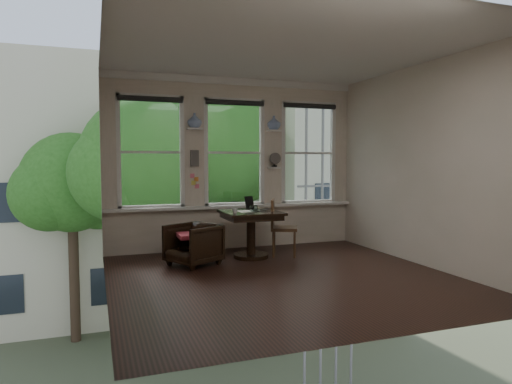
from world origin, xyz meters
name	(u,v)px	position (x,y,z in m)	size (l,w,h in m)	color
ground	(283,277)	(0.00, 0.00, 0.00)	(4.50, 4.50, 0.00)	black
ceiling	(284,49)	(0.00, 0.00, 3.00)	(4.50, 4.50, 0.00)	silver
wall_back	(234,164)	(0.00, 2.25, 1.50)	(4.50, 4.50, 0.00)	silver
wall_front	(386,168)	(0.00, -2.25, 1.50)	(4.50, 4.50, 0.00)	silver
wall_left	(103,166)	(-2.25, 0.00, 1.50)	(4.50, 4.50, 0.00)	silver
wall_right	(423,165)	(2.25, 0.00, 1.50)	(4.50, 4.50, 0.00)	silver
window_left	(151,152)	(-1.45, 2.25, 1.70)	(1.10, 0.12, 1.90)	white
window_center	(234,153)	(0.00, 2.25, 1.70)	(1.10, 0.12, 1.90)	white
window_right	(308,153)	(1.45, 2.25, 1.70)	(1.10, 0.12, 1.90)	white
shelf_left	(195,129)	(-0.72, 2.15, 2.10)	(0.26, 0.16, 0.03)	white
shelf_right	(274,131)	(0.72, 2.15, 2.10)	(0.26, 0.16, 0.03)	white
intercom	(195,158)	(-0.72, 2.18, 1.60)	(0.14, 0.06, 0.28)	#59544F
sticky_notes	(195,179)	(-0.72, 2.19, 1.25)	(0.16, 0.01, 0.24)	pink
desk_fan	(274,162)	(0.72, 2.13, 1.53)	(0.20, 0.20, 0.24)	#59544F
vase_left	(195,121)	(-0.72, 2.15, 2.24)	(0.24, 0.24, 0.25)	white
vase_right	(274,123)	(0.72, 2.15, 2.24)	(0.24, 0.24, 0.25)	white
table	(251,234)	(0.00, 1.32, 0.38)	(0.90, 0.90, 0.75)	black
armchair_left	(193,244)	(-0.98, 1.11, 0.31)	(0.67, 0.69, 0.62)	black
cushion_red	(193,235)	(-0.98, 1.11, 0.45)	(0.45, 0.45, 0.06)	maroon
side_chair_right	(284,228)	(0.57, 1.28, 0.46)	(0.42, 0.42, 0.92)	#462819
laptop	(263,210)	(0.20, 1.29, 0.76)	(0.32, 0.21, 0.03)	black
mug	(235,210)	(-0.31, 1.16, 0.79)	(0.09, 0.09, 0.08)	white
drinking_glass	(254,208)	(0.02, 1.24, 0.80)	(0.14, 0.14, 0.11)	white
tablet	(249,203)	(0.07, 1.60, 0.86)	(0.16, 0.02, 0.22)	black
papers	(245,211)	(-0.09, 1.33, 0.75)	(0.22, 0.30, 0.00)	silver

